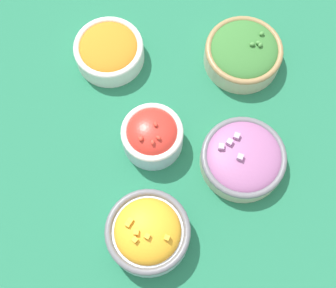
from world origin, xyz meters
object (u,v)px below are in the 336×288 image
object	(u,v)px
bowl_squash	(148,232)
bowl_red_onion	(243,158)
bowl_carrots	(109,50)
bowl_cherry_tomatoes	(152,135)
bowl_broccoli	(243,53)

from	to	relation	value
bowl_squash	bowl_red_onion	distance (m)	0.22
bowl_red_onion	bowl_carrots	bearing A→B (deg)	56.53
bowl_cherry_tomatoes	bowl_broccoli	size ratio (longest dim) A/B	0.74
bowl_broccoli	bowl_red_onion	distance (m)	0.22
bowl_red_onion	bowl_carrots	world-z (taller)	bowl_red_onion
bowl_cherry_tomatoes	bowl_red_onion	world-z (taller)	bowl_cherry_tomatoes
bowl_squash	bowl_red_onion	world-z (taller)	bowl_squash
bowl_squash	bowl_carrots	xyz separation A→B (m)	(0.34, 0.13, -0.01)
bowl_cherry_tomatoes	bowl_carrots	xyz separation A→B (m)	(0.17, 0.11, -0.01)
bowl_cherry_tomatoes	bowl_squash	bearing A→B (deg)	-173.94
bowl_cherry_tomatoes	bowl_red_onion	xyz separation A→B (m)	(-0.02, -0.17, -0.01)
bowl_squash	bowl_red_onion	size ratio (longest dim) A/B	0.93
bowl_cherry_tomatoes	bowl_broccoli	world-z (taller)	bowl_cherry_tomatoes
bowl_broccoli	bowl_red_onion	bearing A→B (deg)	-175.15
bowl_broccoli	bowl_carrots	xyz separation A→B (m)	(-0.03, 0.26, -0.00)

